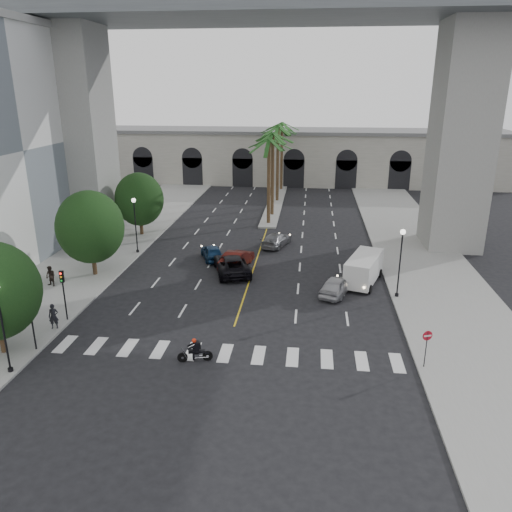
{
  "coord_description": "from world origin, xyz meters",
  "views": [
    {
      "loc": [
        4.71,
        -27.34,
        15.06
      ],
      "look_at": [
        1.01,
        6.0,
        3.61
      ],
      "focal_mm": 35.0,
      "sensor_mm": 36.0,
      "label": 1
    }
  ],
  "objects_px": {
    "traffic_signal_near": "(31,313)",
    "car_a": "(336,286)",
    "motorcycle_rider": "(196,351)",
    "traffic_signal_far": "(63,287)",
    "car_c": "(232,264)",
    "lamp_post_left_far": "(135,221)",
    "car_b": "(237,259)",
    "pedestrian_b": "(51,276)",
    "lamp_post_right": "(400,257)",
    "car_e": "(212,252)",
    "pedestrian_a": "(54,316)",
    "lamp_post_left_near": "(2,321)",
    "do_not_enter_sign": "(427,342)",
    "cargo_van": "(364,268)",
    "car_d": "(276,240)"
  },
  "relations": [
    {
      "from": "traffic_signal_near",
      "to": "car_a",
      "type": "bearing_deg",
      "value": 30.47
    },
    {
      "from": "motorcycle_rider",
      "to": "traffic_signal_far",
      "type": "bearing_deg",
      "value": 143.94
    },
    {
      "from": "car_a",
      "to": "car_c",
      "type": "xyz_separation_m",
      "value": [
        -8.6,
        3.65,
        0.08
      ]
    },
    {
      "from": "lamp_post_left_far",
      "to": "car_a",
      "type": "bearing_deg",
      "value": -23.09
    },
    {
      "from": "lamp_post_left_far",
      "to": "car_b",
      "type": "xyz_separation_m",
      "value": [
        9.9,
        -2.68,
        -2.46
      ]
    },
    {
      "from": "car_b",
      "to": "pedestrian_b",
      "type": "bearing_deg",
      "value": 39.19
    },
    {
      "from": "lamp_post_right",
      "to": "pedestrian_b",
      "type": "relative_size",
      "value": 3.27
    },
    {
      "from": "traffic_signal_far",
      "to": "car_e",
      "type": "xyz_separation_m",
      "value": [
        7.24,
        13.67,
        -1.83
      ]
    },
    {
      "from": "lamp_post_left_far",
      "to": "motorcycle_rider",
      "type": "xyz_separation_m",
      "value": [
        9.89,
        -18.57,
        -2.56
      ]
    },
    {
      "from": "lamp_post_right",
      "to": "motorcycle_rider",
      "type": "distance_m",
      "value": 16.88
    },
    {
      "from": "traffic_signal_near",
      "to": "pedestrian_a",
      "type": "relative_size",
      "value": 2.17
    },
    {
      "from": "lamp_post_left_far",
      "to": "pedestrian_a",
      "type": "height_order",
      "value": "lamp_post_left_far"
    },
    {
      "from": "lamp_post_left_far",
      "to": "motorcycle_rider",
      "type": "relative_size",
      "value": 2.67
    },
    {
      "from": "traffic_signal_near",
      "to": "pedestrian_a",
      "type": "distance_m",
      "value": 3.11
    },
    {
      "from": "lamp_post_left_near",
      "to": "traffic_signal_near",
      "type": "bearing_deg",
      "value": 87.71
    },
    {
      "from": "lamp_post_left_far",
      "to": "car_b",
      "type": "height_order",
      "value": "lamp_post_left_far"
    },
    {
      "from": "traffic_signal_far",
      "to": "motorcycle_rider",
      "type": "distance_m",
      "value": 10.76
    },
    {
      "from": "motorcycle_rider",
      "to": "car_b",
      "type": "bearing_deg",
      "value": 76.48
    },
    {
      "from": "motorcycle_rider",
      "to": "car_b",
      "type": "xyz_separation_m",
      "value": [
        0.01,
        15.89,
        0.1
      ]
    },
    {
      "from": "car_e",
      "to": "do_not_enter_sign",
      "type": "relative_size",
      "value": 1.68
    },
    {
      "from": "lamp_post_right",
      "to": "traffic_signal_far",
      "type": "xyz_separation_m",
      "value": [
        -22.7,
        -6.5,
        -0.71
      ]
    },
    {
      "from": "lamp_post_left_far",
      "to": "traffic_signal_far",
      "type": "distance_m",
      "value": 14.52
    },
    {
      "from": "car_e",
      "to": "car_c",
      "type": "bearing_deg",
      "value": 103.39
    },
    {
      "from": "car_b",
      "to": "car_e",
      "type": "xyz_separation_m",
      "value": [
        -2.56,
        1.85,
        -0.08
      ]
    },
    {
      "from": "cargo_van",
      "to": "do_not_enter_sign",
      "type": "bearing_deg",
      "value": -61.53
    },
    {
      "from": "traffic_signal_far",
      "to": "car_a",
      "type": "xyz_separation_m",
      "value": [
        18.19,
        6.7,
        -1.8
      ]
    },
    {
      "from": "lamp_post_left_near",
      "to": "lamp_post_right",
      "type": "relative_size",
      "value": 1.0
    },
    {
      "from": "car_d",
      "to": "do_not_enter_sign",
      "type": "relative_size",
      "value": 1.93
    },
    {
      "from": "car_e",
      "to": "cargo_van",
      "type": "bearing_deg",
      "value": 139.46
    },
    {
      "from": "car_a",
      "to": "car_e",
      "type": "bearing_deg",
      "value": -12.22
    },
    {
      "from": "car_c",
      "to": "car_e",
      "type": "xyz_separation_m",
      "value": [
        -2.35,
        3.32,
        -0.11
      ]
    },
    {
      "from": "car_c",
      "to": "car_e",
      "type": "height_order",
      "value": "car_c"
    },
    {
      "from": "car_a",
      "to": "do_not_enter_sign",
      "type": "xyz_separation_m",
      "value": [
        4.48,
        -10.18,
        1.01
      ]
    },
    {
      "from": "pedestrian_a",
      "to": "lamp_post_left_far",
      "type": "bearing_deg",
      "value": 72.13
    },
    {
      "from": "traffic_signal_far",
      "to": "car_a",
      "type": "height_order",
      "value": "traffic_signal_far"
    },
    {
      "from": "motorcycle_rider",
      "to": "car_d",
      "type": "xyz_separation_m",
      "value": [
        3.01,
        22.4,
        0.0
      ]
    },
    {
      "from": "traffic_signal_near",
      "to": "pedestrian_a",
      "type": "height_order",
      "value": "traffic_signal_near"
    },
    {
      "from": "motorcycle_rider",
      "to": "do_not_enter_sign",
      "type": "xyz_separation_m",
      "value": [
        12.89,
        0.59,
        1.06
      ]
    },
    {
      "from": "pedestrian_b",
      "to": "car_b",
      "type": "bearing_deg",
      "value": 41.08
    },
    {
      "from": "car_c",
      "to": "car_a",
      "type": "bearing_deg",
      "value": 139.39
    },
    {
      "from": "traffic_signal_near",
      "to": "motorcycle_rider",
      "type": "relative_size",
      "value": 1.82
    },
    {
      "from": "car_d",
      "to": "car_e",
      "type": "bearing_deg",
      "value": 58.12
    },
    {
      "from": "car_c",
      "to": "do_not_enter_sign",
      "type": "relative_size",
      "value": 2.41
    },
    {
      "from": "car_a",
      "to": "car_b",
      "type": "relative_size",
      "value": 0.91
    },
    {
      "from": "car_b",
      "to": "car_d",
      "type": "relative_size",
      "value": 1.01
    },
    {
      "from": "lamp_post_right",
      "to": "traffic_signal_near",
      "type": "height_order",
      "value": "lamp_post_right"
    },
    {
      "from": "lamp_post_left_far",
      "to": "pedestrian_b",
      "type": "relative_size",
      "value": 3.27
    },
    {
      "from": "car_b",
      "to": "cargo_van",
      "type": "xyz_separation_m",
      "value": [
        10.63,
        -2.61,
        0.51
      ]
    },
    {
      "from": "lamp_post_left_far",
      "to": "car_c",
      "type": "xyz_separation_m",
      "value": [
        9.69,
        -4.15,
        -2.43
      ]
    },
    {
      "from": "traffic_signal_near",
      "to": "pedestrian_b",
      "type": "relative_size",
      "value": 2.23
    }
  ]
}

